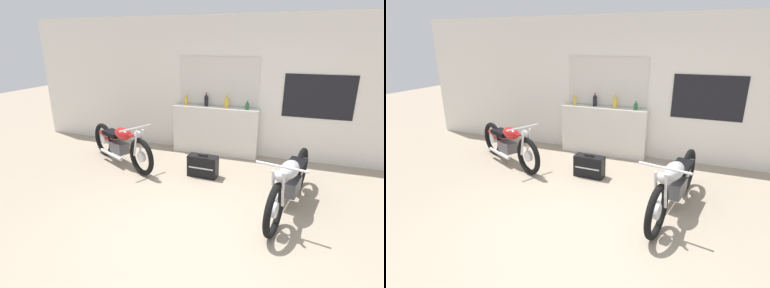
{
  "view_description": "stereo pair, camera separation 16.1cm",
  "coord_description": "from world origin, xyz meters",
  "views": [
    {
      "loc": [
        1.04,
        -3.04,
        2.29
      ],
      "look_at": [
        -0.51,
        1.32,
        0.7
      ],
      "focal_mm": 28.0,
      "sensor_mm": 36.0,
      "label": 1
    },
    {
      "loc": [
        1.19,
        -2.98,
        2.29
      ],
      "look_at": [
        -0.51,
        1.32,
        0.7
      ],
      "focal_mm": 28.0,
      "sensor_mm": 36.0,
      "label": 2
    }
  ],
  "objects": [
    {
      "name": "bottle_right_center",
      "position": [
        0.12,
        2.82,
        1.08
      ],
      "size": [
        0.07,
        0.07,
        0.17
      ],
      "color": "#23662D",
      "rests_on": "sill_counter"
    },
    {
      "name": "motorcycle_silver",
      "position": [
        1.07,
        1.0,
        0.43
      ],
      "size": [
        0.69,
        2.12,
        0.89
      ],
      "color": "black",
      "rests_on": "ground_plane"
    },
    {
      "name": "wall_back",
      "position": [
        0.0,
        3.02,
        1.4
      ],
      "size": [
        10.0,
        0.07,
        2.8
      ],
      "color": "silver",
      "rests_on": "ground_plane"
    },
    {
      "name": "bottle_center",
      "position": [
        -0.3,
        2.85,
        1.14
      ],
      "size": [
        0.08,
        0.08,
        0.28
      ],
      "color": "gold",
      "rests_on": "sill_counter"
    },
    {
      "name": "hard_case_black",
      "position": [
        -0.42,
        1.65,
        0.19
      ],
      "size": [
        0.54,
        0.25,
        0.41
      ],
      "color": "black",
      "rests_on": "ground_plane"
    },
    {
      "name": "bottle_left_center",
      "position": [
        -0.74,
        2.88,
        1.13
      ],
      "size": [
        0.08,
        0.08,
        0.28
      ],
      "color": "black",
      "rests_on": "sill_counter"
    },
    {
      "name": "motorcycle_red",
      "position": [
        -2.08,
        1.65,
        0.42
      ],
      "size": [
        1.88,
        1.06,
        0.86
      ],
      "color": "black",
      "rests_on": "ground_plane"
    },
    {
      "name": "sill_counter",
      "position": [
        -0.52,
        2.84,
        0.51
      ],
      "size": [
        1.79,
        0.28,
        1.01
      ],
      "color": "silver",
      "rests_on": "ground_plane"
    },
    {
      "name": "bottle_leftmost",
      "position": [
        -1.17,
        2.84,
        1.11
      ],
      "size": [
        0.07,
        0.07,
        0.23
      ],
      "color": "gold",
      "rests_on": "sill_counter"
    },
    {
      "name": "ground_plane",
      "position": [
        0.0,
        0.0,
        0.0
      ],
      "size": [
        24.0,
        24.0,
        0.0
      ],
      "primitive_type": "plane",
      "color": "gray"
    }
  ]
}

